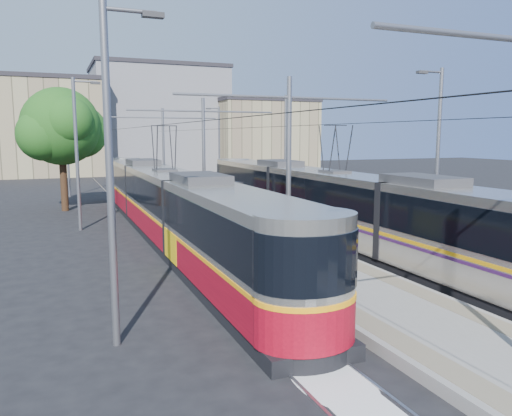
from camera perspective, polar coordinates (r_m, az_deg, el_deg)
name	(u,v)px	position (r m, az deg, el deg)	size (l,w,h in m)	color
ground	(421,329)	(14.11, 18.33, -13.01)	(160.00, 160.00, 0.00)	black
platform	(219,221)	(28.70, -4.20, -1.53)	(4.00, 50.00, 0.30)	gray
tactile_strip_left	(195,220)	(28.26, -7.00, -1.40)	(0.70, 50.00, 0.01)	gray
tactile_strip_right	(243,217)	(29.14, -1.49, -1.05)	(0.70, 50.00, 0.01)	gray
rails	(219,224)	(28.72, -4.20, -1.80)	(8.71, 70.00, 0.03)	gray
tram_left	(166,203)	(25.16, -10.28, 0.56)	(2.43, 31.52, 5.50)	black
tram_right	(334,203)	(24.00, 8.89, 0.59)	(2.43, 30.46, 5.50)	black
catenary	(236,146)	(25.59, -2.31, 7.14)	(9.20, 70.00, 7.00)	slate
street_lamps	(199,149)	(32.12, -6.50, 6.72)	(15.18, 38.22, 8.00)	slate
shelter	(232,203)	(25.91, -2.72, 0.53)	(0.99, 1.23, 2.36)	black
tree	(66,128)	(35.94, -20.88, 8.54)	(5.63, 5.20, 8.17)	#382314
building_left	(39,127)	(69.92, -23.53, 8.48)	(16.32, 12.24, 12.21)	tan
building_centre	(158,119)	(75.39, -11.11, 9.95)	(18.36, 14.28, 14.87)	slate
building_right	(262,135)	(73.72, 0.72, 8.35)	(14.28, 10.20, 10.24)	tan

